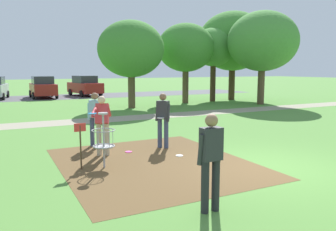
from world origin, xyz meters
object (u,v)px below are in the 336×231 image
(player_waiting_left, at_px, (102,121))
(tree_far_left, at_px, (213,48))
(tree_mid_center, at_px, (186,48))
(tree_mid_right, at_px, (233,41))
(player_foreground_watching, at_px, (95,116))
(parked_car_center_right, at_px, (85,86))
(disc_golf_basket, at_px, (101,138))
(frisbee_mid_grass, at_px, (179,156))
(player_throwing, at_px, (163,117))
(player_waiting_right, at_px, (211,157))
(frisbee_near_basket, at_px, (129,152))
(parked_car_center_left, at_px, (43,87))
(tree_mid_left, at_px, (263,41))
(tree_near_right, at_px, (131,49))

(player_waiting_left, height_order, tree_far_left, tree_far_left)
(player_waiting_left, height_order, tree_mid_center, tree_mid_center)
(tree_mid_right, bearing_deg, tree_far_left, -167.43)
(player_foreground_watching, relative_size, parked_car_center_right, 0.38)
(tree_mid_center, relative_size, parked_car_center_right, 1.27)
(disc_golf_basket, xyz_separation_m, frisbee_mid_grass, (2.28, 0.12, -0.74))
(player_throwing, xyz_separation_m, parked_car_center_right, (2.69, 21.77, -0.05))
(tree_mid_center, relative_size, tree_far_left, 1.03)
(disc_golf_basket, relative_size, player_waiting_right, 0.81)
(frisbee_near_basket, bearing_deg, parked_car_center_left, 89.62)
(tree_mid_center, distance_m, parked_car_center_left, 13.00)
(tree_mid_center, bearing_deg, parked_car_center_left, 133.55)
(tree_far_left, bearing_deg, player_waiting_right, -124.50)
(player_throwing, distance_m, parked_car_center_left, 21.19)
(frisbee_mid_grass, bearing_deg, tree_mid_left, 39.66)
(tree_mid_right, relative_size, parked_car_center_left, 1.64)
(tree_near_right, height_order, parked_car_center_right, tree_near_right)
(tree_mid_left, height_order, tree_mid_center, tree_mid_left)
(tree_mid_right, bearing_deg, tree_mid_left, -95.89)
(player_waiting_left, distance_m, tree_far_left, 17.42)
(tree_near_right, bearing_deg, disc_golf_basket, -114.12)
(disc_golf_basket, bearing_deg, player_waiting_right, -74.55)
(disc_golf_basket, distance_m, frisbee_near_basket, 1.82)
(frisbee_near_basket, height_order, tree_mid_left, tree_mid_left)
(disc_golf_basket, distance_m, parked_car_center_right, 23.56)
(tree_near_right, bearing_deg, tree_mid_right, 11.31)
(frisbee_mid_grass, distance_m, tree_near_right, 12.78)
(disc_golf_basket, bearing_deg, tree_mid_center, 52.93)
(player_waiting_right, height_order, tree_mid_right, tree_mid_right)
(frisbee_mid_grass, bearing_deg, parked_car_center_left, 92.55)
(disc_golf_basket, distance_m, parked_car_center_left, 22.45)
(player_throwing, xyz_separation_m, parked_car_center_left, (-1.02, 21.16, -0.05))
(player_waiting_left, xyz_separation_m, parked_car_center_left, (0.92, 21.24, -0.06))
(player_waiting_left, relative_size, tree_mid_left, 0.27)
(tree_far_left, bearing_deg, tree_mid_right, 12.57)
(frisbee_near_basket, relative_size, tree_far_left, 0.04)
(disc_golf_basket, bearing_deg, player_waiting_left, 72.48)
(disc_golf_basket, relative_size, parked_car_center_left, 0.33)
(disc_golf_basket, height_order, player_foreground_watching, player_foreground_watching)
(player_waiting_right, bearing_deg, tree_mid_right, 51.59)
(parked_car_center_left, bearing_deg, player_waiting_right, -90.78)
(player_waiting_left, bearing_deg, tree_near_right, 65.19)
(parked_car_center_left, bearing_deg, frisbee_near_basket, -90.38)
(frisbee_mid_grass, bearing_deg, player_throwing, 88.35)
(frisbee_near_basket, bearing_deg, player_waiting_right, -92.60)
(disc_golf_basket, distance_m, tree_mid_center, 16.90)
(player_waiting_left, height_order, tree_mid_right, tree_mid_right)
(parked_car_center_right, bearing_deg, tree_mid_left, -54.72)
(tree_mid_center, bearing_deg, tree_mid_left, -37.53)
(disc_golf_basket, relative_size, tree_near_right, 0.26)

